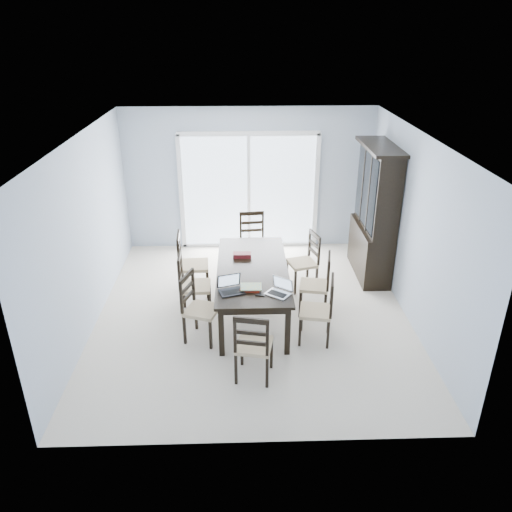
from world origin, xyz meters
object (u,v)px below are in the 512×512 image
Objects in this scene: chair_left_far at (187,257)px; chair_right_mid at (321,278)px; chair_left_near at (195,300)px; laptop_dark at (232,289)px; dining_table at (252,273)px; chair_end_near at (253,340)px; game_box at (242,255)px; china_hutch at (375,214)px; laptop_silver at (278,291)px; hot_tub at (230,205)px; chair_right_near at (323,303)px; chair_left_mid at (188,278)px; chair_right_far at (308,255)px; chair_end_far at (252,235)px; cell_phone at (260,295)px.

chair_left_far is 1.09× the size of chair_right_mid.
laptop_dark is (0.49, -0.11, 0.22)m from chair_left_near.
chair_end_near is (-0.04, -1.52, -0.10)m from dining_table.
game_box is at bearing 166.25° from chair_left_near.
chair_left_near is 1.00× the size of chair_end_near.
dining_table is 8.33× the size of game_box.
china_hutch is 6.13× the size of laptop_silver.
laptop_dark reaches higher than hot_tub.
laptop_silver is at bearing 148.78° from chair_right_mid.
chair_right_near is 1.25m from chair_end_near.
china_hutch is 1.05× the size of hot_tub.
chair_left_mid is 0.96× the size of chair_left_far.
chair_left_near reaches higher than chair_end_near.
chair_left_mid is at bearing 96.85° from chair_right_far.
laptop_dark is at bearing -112.00° from dining_table.
laptop_silver is 4.29m from hot_tub.
chair_left_near is 1.11m from laptop_silver.
chair_left_near is at bearing 113.50° from chair_right_far.
china_hutch is at bearing 165.04° from chair_end_far.
chair_left_mid is 1.78m from chair_end_near.
chair_left_far reaches higher than cell_phone.
chair_end_near reaches higher than chair_right_near.
laptop_silver is (0.26, -2.34, 0.20)m from chair_end_far.
chair_right_mid is 1.06m from laptop_silver.
game_box is at bearing 75.67° from chair_end_far.
chair_right_mid is at bearing 11.75° from laptop_dark.
chair_right_far is at bearing -64.52° from hot_tub.
hot_tub is (-1.27, 2.66, -0.09)m from chair_right_far.
chair_right_mid is at bearing 67.70° from chair_end_near.
hot_tub is at bearing 96.16° from dining_table.
game_box is at bearing 111.79° from dining_table.
chair_left_mid reaches higher than chair_right_mid.
dining_table is at bearing 82.81° from chair_end_far.
laptop_silver is at bearing -80.90° from hot_tub.
chair_end_near is 4.13× the size of game_box.
chair_end_far is (-1.98, 0.32, -0.47)m from china_hutch.
chair_right_near is 1.01× the size of chair_right_mid.
cell_phone is at bearing -30.35° from laptop_dark.
china_hutch is 2.04× the size of chair_right_near.
dining_table is 3.48m from hot_tub.
chair_end_far is (0.81, 2.17, 0.02)m from chair_left_near.
china_hutch is (2.02, 1.25, 0.40)m from dining_table.
chair_left_mid is at bearing -156.33° from game_box.
hot_tub is at bearing 105.19° from chair_end_near.
chair_right_far is 2.96× the size of laptop_dark.
chair_left_far is at bearing 124.93° from chair_end_near.
chair_left_mid is 3.08× the size of laptop_dark.
china_hutch is 18.24× the size of cell_phone.
chair_right_far is 2.99× the size of laptop_silver.
chair_end_far is at bearing 81.36° from game_box.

